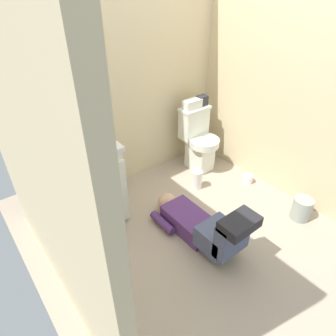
{
  "coord_description": "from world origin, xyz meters",
  "views": [
    {
      "loc": [
        -1.44,
        -1.55,
        2.05
      ],
      "look_at": [
        0.03,
        0.31,
        0.45
      ],
      "focal_mm": 31.58,
      "sensor_mm": 36.0,
      "label": 1
    }
  ],
  "objects_px": {
    "vanity_cabinet": "(86,184)",
    "bottle_blue": "(58,139)",
    "tissue_box": "(192,104)",
    "paper_towel_roll": "(197,179)",
    "toilet": "(198,140)",
    "toilet_paper_roll": "(248,179)",
    "soap_dispenser": "(49,140)",
    "bottle_green": "(73,129)",
    "person_plumber": "(203,225)",
    "trash_can": "(302,209)",
    "bottle_pink": "(70,136)",
    "toiletry_bag": "(202,100)",
    "faucet": "(70,134)"
  },
  "relations": [
    {
      "from": "bottle_pink",
      "to": "bottle_green",
      "type": "distance_m",
      "value": 0.08
    },
    {
      "from": "toilet",
      "to": "soap_dispenser",
      "type": "xyz_separation_m",
      "value": [
        -1.64,
        0.08,
        0.52
      ]
    },
    {
      "from": "toiletry_bag",
      "to": "faucet",
      "type": "bearing_deg",
      "value": 179.63
    },
    {
      "from": "person_plumber",
      "to": "tissue_box",
      "type": "distance_m",
      "value": 1.4
    },
    {
      "from": "paper_towel_roll",
      "to": "bottle_green",
      "type": "bearing_deg",
      "value": 158.64
    },
    {
      "from": "toiletry_bag",
      "to": "vanity_cabinet",
      "type": "bearing_deg",
      "value": -174.99
    },
    {
      "from": "toilet",
      "to": "trash_can",
      "type": "xyz_separation_m",
      "value": [
        0.17,
        -1.31,
        -0.25
      ]
    },
    {
      "from": "faucet",
      "to": "soap_dispenser",
      "type": "distance_m",
      "value": 0.19
    },
    {
      "from": "tissue_box",
      "to": "paper_towel_roll",
      "type": "bearing_deg",
      "value": -121.88
    },
    {
      "from": "toiletry_bag",
      "to": "soap_dispenser",
      "type": "distance_m",
      "value": 1.75
    },
    {
      "from": "faucet",
      "to": "bottle_pink",
      "type": "xyz_separation_m",
      "value": [
        -0.02,
        -0.04,
        0.01
      ]
    },
    {
      "from": "vanity_cabinet",
      "to": "toilet_paper_roll",
      "type": "distance_m",
      "value": 1.81
    },
    {
      "from": "vanity_cabinet",
      "to": "soap_dispenser",
      "type": "bearing_deg",
      "value": 146.9
    },
    {
      "from": "bottle_blue",
      "to": "toilet_paper_roll",
      "type": "height_order",
      "value": "bottle_blue"
    },
    {
      "from": "person_plumber",
      "to": "bottle_pink",
      "type": "distance_m",
      "value": 1.38
    },
    {
      "from": "faucet",
      "to": "person_plumber",
      "type": "height_order",
      "value": "faucet"
    },
    {
      "from": "toilet",
      "to": "vanity_cabinet",
      "type": "relative_size",
      "value": 0.91
    },
    {
      "from": "toiletry_bag",
      "to": "toilet_paper_roll",
      "type": "relative_size",
      "value": 1.13
    },
    {
      "from": "bottle_pink",
      "to": "trash_can",
      "type": "distance_m",
      "value": 2.27
    },
    {
      "from": "toiletry_bag",
      "to": "bottle_green",
      "type": "distance_m",
      "value": 1.52
    },
    {
      "from": "vanity_cabinet",
      "to": "bottle_blue",
      "type": "xyz_separation_m",
      "value": [
        -0.11,
        0.14,
        0.45
      ]
    },
    {
      "from": "person_plumber",
      "to": "bottle_blue",
      "type": "height_order",
      "value": "bottle_blue"
    },
    {
      "from": "toilet",
      "to": "bottle_blue",
      "type": "relative_size",
      "value": 7.48
    },
    {
      "from": "person_plumber",
      "to": "trash_can",
      "type": "distance_m",
      "value": 1.04
    },
    {
      "from": "toiletry_bag",
      "to": "bottle_green",
      "type": "bearing_deg",
      "value": 179.0
    },
    {
      "from": "soap_dispenser",
      "to": "toilet",
      "type": "bearing_deg",
      "value": -2.81
    },
    {
      "from": "toilet",
      "to": "person_plumber",
      "type": "relative_size",
      "value": 0.7
    },
    {
      "from": "toiletry_bag",
      "to": "bottle_pink",
      "type": "relative_size",
      "value": 1.11
    },
    {
      "from": "toiletry_bag",
      "to": "person_plumber",
      "type": "bearing_deg",
      "value": -131.75
    },
    {
      "from": "toilet",
      "to": "toilet_paper_roll",
      "type": "bearing_deg",
      "value": -69.78
    },
    {
      "from": "soap_dispenser",
      "to": "bottle_blue",
      "type": "relative_size",
      "value": 1.66
    },
    {
      "from": "tissue_box",
      "to": "toilet_paper_roll",
      "type": "xyz_separation_m",
      "value": [
        0.27,
        -0.7,
        -0.75
      ]
    },
    {
      "from": "bottle_pink",
      "to": "toilet_paper_roll",
      "type": "distance_m",
      "value": 2.01
    },
    {
      "from": "bottle_pink",
      "to": "person_plumber",
      "type": "bearing_deg",
      "value": -55.46
    },
    {
      "from": "paper_towel_roll",
      "to": "toilet_paper_roll",
      "type": "xyz_separation_m",
      "value": [
        0.53,
        -0.29,
        -0.06
      ]
    },
    {
      "from": "person_plumber",
      "to": "bottle_pink",
      "type": "relative_size",
      "value": 9.51
    },
    {
      "from": "toiletry_bag",
      "to": "paper_towel_roll",
      "type": "xyz_separation_m",
      "value": [
        -0.4,
        -0.41,
        -0.7
      ]
    },
    {
      "from": "soap_dispenser",
      "to": "paper_towel_roll",
      "type": "relative_size",
      "value": 0.77
    },
    {
      "from": "vanity_cabinet",
      "to": "tissue_box",
      "type": "height_order",
      "value": "tissue_box"
    },
    {
      "from": "toiletry_bag",
      "to": "bottle_green",
      "type": "xyz_separation_m",
      "value": [
        -1.52,
        0.03,
        0.1
      ]
    },
    {
      "from": "bottle_green",
      "to": "vanity_cabinet",
      "type": "bearing_deg",
      "value": -100.79
    },
    {
      "from": "bottle_blue",
      "to": "toilet_paper_roll",
      "type": "distance_m",
      "value": 2.09
    },
    {
      "from": "bottle_blue",
      "to": "person_plumber",
      "type": "bearing_deg",
      "value": -52.81
    },
    {
      "from": "toiletry_bag",
      "to": "paper_towel_roll",
      "type": "distance_m",
      "value": 0.9
    },
    {
      "from": "bottle_pink",
      "to": "bottle_green",
      "type": "bearing_deg",
      "value": 43.98
    },
    {
      "from": "bottle_blue",
      "to": "bottle_green",
      "type": "distance_m",
      "value": 0.15
    },
    {
      "from": "vanity_cabinet",
      "to": "tissue_box",
      "type": "distance_m",
      "value": 1.46
    },
    {
      "from": "tissue_box",
      "to": "person_plumber",
      "type": "bearing_deg",
      "value": -126.64
    },
    {
      "from": "soap_dispenser",
      "to": "bottle_green",
      "type": "distance_m",
      "value": 0.23
    },
    {
      "from": "faucet",
      "to": "paper_towel_roll",
      "type": "xyz_separation_m",
      "value": [
        1.15,
        -0.42,
        -0.76
      ]
    }
  ]
}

